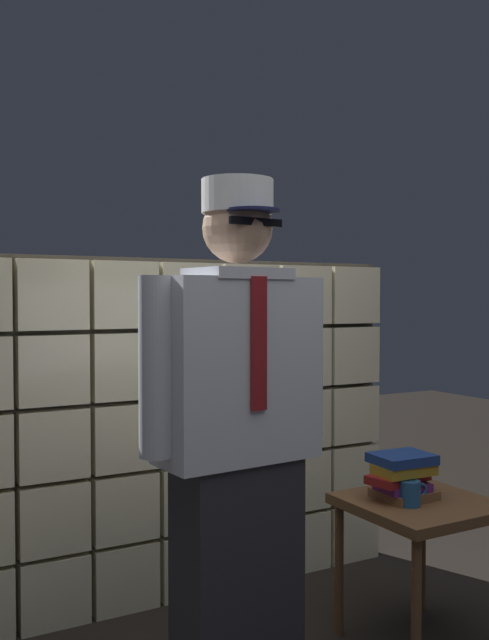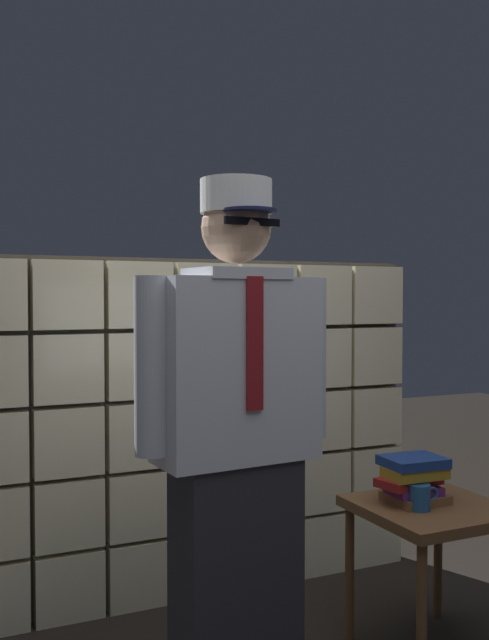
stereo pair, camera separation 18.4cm
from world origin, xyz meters
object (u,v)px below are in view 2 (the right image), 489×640
side_table (431,524)px  standing_person (236,438)px  book_stack (413,480)px  coffee_mug (420,497)px

side_table → standing_person: bearing=-176.6°
standing_person → side_table: (0.83, 0.05, -0.41)m
side_table → book_stack: (-0.05, 0.04, 0.17)m
standing_person → book_stack: (0.78, 0.09, -0.24)m
standing_person → coffee_mug: 0.80m
standing_person → book_stack: standing_person is taller
standing_person → coffee_mug: standing_person is taller
side_table → book_stack: size_ratio=2.11×
standing_person → book_stack: size_ratio=6.42×
standing_person → side_table: 0.93m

